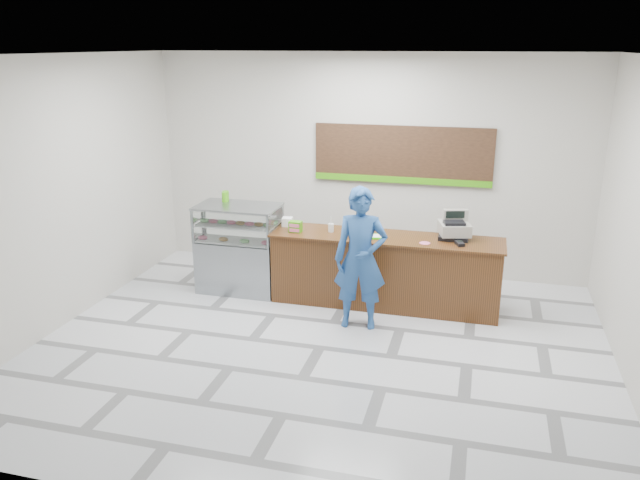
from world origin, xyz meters
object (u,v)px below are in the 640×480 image
(serving_tray, at_px, (372,236))
(customer, at_px, (361,259))
(cash_register, at_px, (454,228))
(sales_counter, at_px, (385,271))
(display_case, at_px, (239,248))

(serving_tray, xyz_separation_m, customer, (-0.01, -0.71, -0.09))
(cash_register, height_order, customer, customer)
(sales_counter, relative_size, display_case, 2.45)
(cash_register, relative_size, customer, 0.27)
(display_case, height_order, customer, customer)
(display_case, xyz_separation_m, serving_tray, (2.03, -0.07, 0.36))
(sales_counter, height_order, cash_register, cash_register)
(cash_register, distance_m, customer, 1.49)
(cash_register, xyz_separation_m, customer, (-1.13, -0.95, -0.23))
(sales_counter, height_order, serving_tray, serving_tray)
(display_case, distance_m, serving_tray, 2.06)
(sales_counter, bearing_deg, display_case, 180.00)
(sales_counter, height_order, customer, customer)
(sales_counter, distance_m, display_case, 2.23)
(cash_register, xyz_separation_m, serving_tray, (-1.11, -0.25, -0.13))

